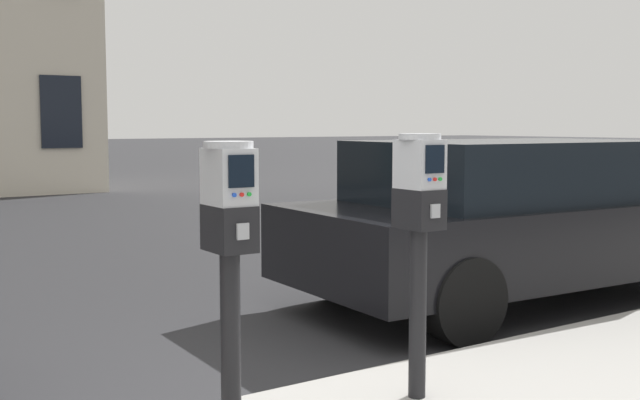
% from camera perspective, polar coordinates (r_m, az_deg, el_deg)
% --- Properties ---
extents(parking_meter_near_kerb, '(0.22, 0.25, 1.35)m').
position_cam_1_polar(parking_meter_near_kerb, '(3.46, -6.54, -2.71)').
color(parking_meter_near_kerb, black).
rests_on(parking_meter_near_kerb, sidewalk_slab).
extents(parking_meter_twin_adjacent, '(0.22, 0.25, 1.37)m').
position_cam_1_polar(parking_meter_twin_adjacent, '(4.08, 7.15, -1.23)').
color(parking_meter_twin_adjacent, black).
rests_on(parking_meter_twin_adjacent, sidewalk_slab).
extents(parked_car_red_compact, '(4.51, 2.04, 1.42)m').
position_cam_1_polar(parked_car_red_compact, '(7.21, 14.59, -1.19)').
color(parked_car_red_compact, black).
rests_on(parked_car_red_compact, ground_plane).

